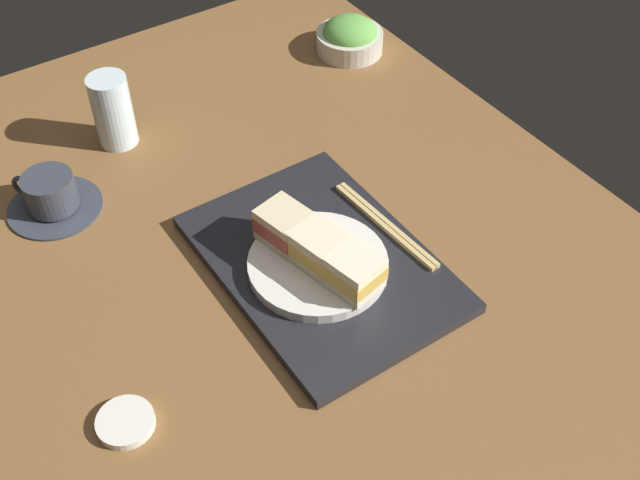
{
  "coord_description": "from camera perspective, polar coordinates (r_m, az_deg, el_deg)",
  "views": [
    {
      "loc": [
        -64.84,
        38.84,
        83.47
      ],
      "look_at": [
        -1.54,
        -3.79,
        5.0
      ],
      "focal_mm": 44.54,
      "sensor_mm": 36.0,
      "label": 1
    }
  ],
  "objects": [
    {
      "name": "ground_plane",
      "position": [
        1.14,
        -2.02,
        -2.59
      ],
      "size": [
        140.0,
        100.0,
        3.0
      ],
      "primitive_type": "cube",
      "color": "brown"
    },
    {
      "name": "serving_tray",
      "position": [
        1.12,
        0.1,
        -1.64
      ],
      "size": [
        38.58,
        27.24,
        1.72
      ],
      "primitive_type": "cube",
      "color": "black",
      "rests_on": "ground_plane"
    },
    {
      "name": "sandwich_plate",
      "position": [
        1.1,
        -0.15,
        -1.79
      ],
      "size": [
        19.52,
        19.52,
        1.63
      ],
      "primitive_type": "cylinder",
      "color": "silver",
      "rests_on": "serving_tray"
    },
    {
      "name": "sandwich_near",
      "position": [
        1.04,
        2.38,
        -2.26
      ],
      "size": [
        8.22,
        7.49,
        5.16
      ],
      "color": "#EFE5C1",
      "rests_on": "sandwich_plate"
    },
    {
      "name": "sandwich_middle",
      "position": [
        1.07,
        -0.16,
        -0.56
      ],
      "size": [
        8.51,
        7.29,
        5.17
      ],
      "color": "beige",
      "rests_on": "sandwich_plate"
    },
    {
      "name": "sandwich_far",
      "position": [
        1.1,
        -2.55,
        1.03
      ],
      "size": [
        8.07,
        7.27,
        5.1
      ],
      "color": "beige",
      "rests_on": "sandwich_plate"
    },
    {
      "name": "salad_bowl",
      "position": [
        1.55,
        2.15,
        14.36
      ],
      "size": [
        12.63,
        12.63,
        6.75
      ],
      "color": "beige",
      "rests_on": "ground_plane"
    },
    {
      "name": "chopsticks_pair",
      "position": [
        1.16,
        4.73,
        1.1
      ],
      "size": [
        21.54,
        2.87,
        0.7
      ],
      "color": "tan",
      "rests_on": "serving_tray"
    },
    {
      "name": "coffee_cup",
      "position": [
        1.26,
        -18.77,
        3.04
      ],
      "size": [
        14.33,
        14.33,
        6.13
      ],
      "color": "#333842",
      "rests_on": "ground_plane"
    },
    {
      "name": "drinking_glass",
      "position": [
        1.34,
        -14.67,
        8.97
      ],
      "size": [
        6.45,
        6.45,
        12.37
      ],
      "primitive_type": "cylinder",
      "color": "silver",
      "rests_on": "ground_plane"
    },
    {
      "name": "small_sauce_dish",
      "position": [
        1.0,
        -13.8,
        -12.6
      ],
      "size": [
        7.05,
        7.05,
        1.2
      ],
      "primitive_type": "cylinder",
      "color": "silver",
      "rests_on": "ground_plane"
    }
  ]
}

